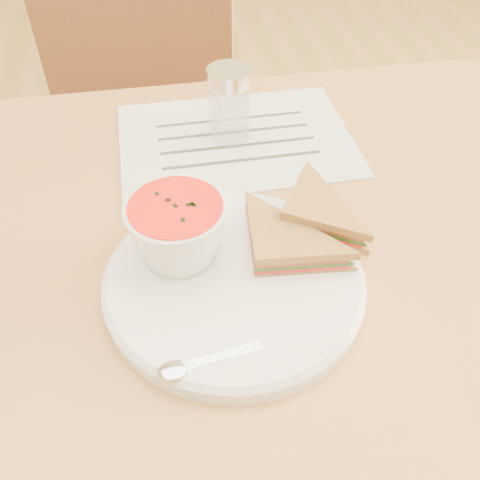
{
  "coord_description": "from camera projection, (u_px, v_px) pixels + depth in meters",
  "views": [
    {
      "loc": [
        -0.06,
        -0.47,
        1.19
      ],
      "look_at": [
        0.01,
        -0.08,
        0.8
      ],
      "focal_mm": 40.0,
      "sensor_mm": 36.0,
      "label": 1
    }
  ],
  "objects": [
    {
      "name": "spoon",
      "position": [
        223.0,
        357.0,
        0.49
      ],
      "size": [
        0.16,
        0.05,
        0.01
      ],
      "primitive_type": null,
      "rotation": [
        0.0,
        0.0,
        0.15
      ],
      "color": "silver",
      "rests_on": "plate"
    },
    {
      "name": "dining_table",
      "position": [
        229.0,
        384.0,
        0.91
      ],
      "size": [
        1.0,
        0.7,
        0.75
      ],
      "primitive_type": null,
      "color": "olive",
      "rests_on": "floor"
    },
    {
      "name": "condiment_shaker",
      "position": [
        229.0,
        105.0,
        0.74
      ],
      "size": [
        0.07,
        0.07,
        0.11
      ],
      "primitive_type": null,
      "rotation": [
        0.0,
        0.0,
        -0.24
      ],
      "color": "silver",
      "rests_on": "dining_table"
    },
    {
      "name": "sandwich_half_b",
      "position": [
        280.0,
        223.0,
        0.58
      ],
      "size": [
        0.14,
        0.14,
        0.03
      ],
      "primitive_type": null,
      "rotation": [
        0.0,
        0.0,
        -0.56
      ],
      "color": "#A27B39",
      "rests_on": "plate"
    },
    {
      "name": "plate",
      "position": [
        234.0,
        282.0,
        0.57
      ],
      "size": [
        0.35,
        0.35,
        0.02
      ],
      "primitive_type": null,
      "rotation": [
        0.0,
        0.0,
        -0.3
      ],
      "color": "white",
      "rests_on": "dining_table"
    },
    {
      "name": "floor",
      "position": [
        231.0,
        473.0,
        1.17
      ],
      "size": [
        5.0,
        6.0,
        0.01
      ],
      "primitive_type": "cube",
      "color": "olive",
      "rests_on": "ground"
    },
    {
      "name": "chair_far",
      "position": [
        124.0,
        176.0,
        1.15
      ],
      "size": [
        0.53,
        0.53,
        0.96
      ],
      "primitive_type": null,
      "rotation": [
        0.0,
        0.0,
        2.84
      ],
      "color": "brown",
      "rests_on": "floor"
    },
    {
      "name": "soup_bowl",
      "position": [
        178.0,
        233.0,
        0.56
      ],
      "size": [
        0.13,
        0.13,
        0.07
      ],
      "primitive_type": null,
      "rotation": [
        0.0,
        0.0,
        0.27
      ],
      "color": "white",
      "rests_on": "plate"
    },
    {
      "name": "paper_menu",
      "position": [
        236.0,
        140.0,
        0.77
      ],
      "size": [
        0.33,
        0.24,
        0.0
      ],
      "primitive_type": null,
      "rotation": [
        0.0,
        0.0,
        0.01
      ],
      "color": "white",
      "rests_on": "dining_table"
    },
    {
      "name": "sandwich_half_a",
      "position": [
        255.0,
        271.0,
        0.55
      ],
      "size": [
        0.12,
        0.12,
        0.03
      ],
      "primitive_type": null,
      "rotation": [
        0.0,
        0.0,
        -0.09
      ],
      "color": "#A27B39",
      "rests_on": "plate"
    }
  ]
}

